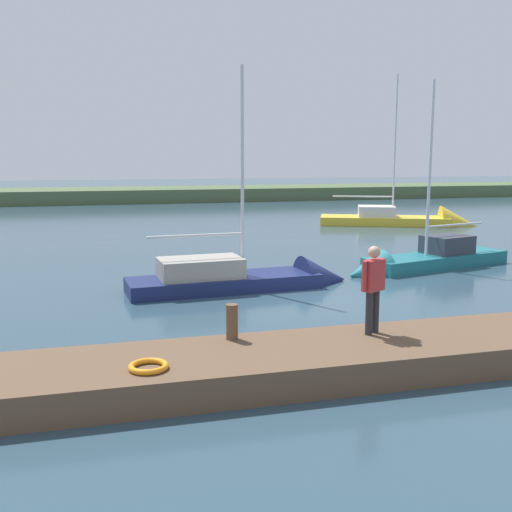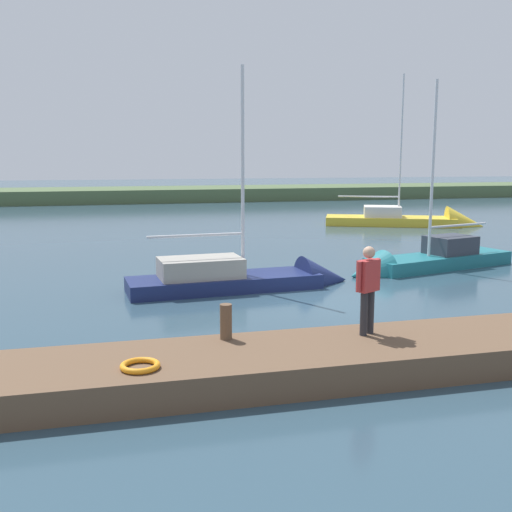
{
  "view_description": "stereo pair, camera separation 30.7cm",
  "coord_description": "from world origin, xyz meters",
  "views": [
    {
      "loc": [
        6.2,
        15.18,
        3.98
      ],
      "look_at": [
        1.72,
        -1.46,
        1.11
      ],
      "focal_mm": 41.32,
      "sensor_mm": 36.0,
      "label": 1
    },
    {
      "loc": [
        5.9,
        15.26,
        3.98
      ],
      "look_at": [
        1.72,
        -1.46,
        1.11
      ],
      "focal_mm": 41.32,
      "sensor_mm": 36.0,
      "label": 2
    }
  ],
  "objects": [
    {
      "name": "mooring_post_near",
      "position": [
        3.83,
        4.62,
        0.91
      ],
      "size": [
        0.23,
        0.23,
        0.68
      ],
      "primitive_type": "cylinder",
      "color": "brown",
      "rests_on": "dock_pier"
    },
    {
      "name": "sailboat_far_left",
      "position": [
        -11.91,
        -16.37,
        0.1
      ],
      "size": [
        9.38,
        5.74,
        9.94
      ],
      "rotation": [
        0.0,
        0.0,
        2.74
      ],
      "color": "gold",
      "rests_on": "ground_plane"
    },
    {
      "name": "sailboat_near_dock",
      "position": [
        1.63,
        -2.13,
        0.17
      ],
      "size": [
        7.15,
        2.21,
        7.46
      ],
      "rotation": [
        0.0,
        0.0,
        3.22
      ],
      "color": "navy",
      "rests_on": "ground_plane"
    },
    {
      "name": "life_ring_buoy",
      "position": [
        5.51,
        5.86,
        0.62
      ],
      "size": [
        0.66,
        0.66,
        0.1
      ],
      "primitive_type": "torus",
      "color": "orange",
      "rests_on": "dock_pier"
    },
    {
      "name": "far_shoreline",
      "position": [
        0.0,
        -41.48,
        0.0
      ],
      "size": [
        180.0,
        8.0,
        2.4
      ],
      "primitive_type": "cube",
      "color": "#4C603D",
      "rests_on": "ground_plane"
    },
    {
      "name": "ground_plane",
      "position": [
        0.0,
        0.0,
        0.0
      ],
      "size": [
        200.0,
        200.0,
        0.0
      ],
      "primitive_type": "plane",
      "color": "#2D4756"
    },
    {
      "name": "person_on_dock",
      "position": [
        1.1,
        4.99,
        1.58
      ],
      "size": [
        0.59,
        0.41,
        1.74
      ],
      "rotation": [
        0.0,
        0.0,
        2.05
      ],
      "color": "#28282D",
      "rests_on": "dock_pier"
    },
    {
      "name": "sailboat_far_right",
      "position": [
        -5.0,
        -3.58,
        0.17
      ],
      "size": [
        7.21,
        3.33,
        7.4
      ],
      "rotation": [
        0.0,
        0.0,
        0.26
      ],
      "color": "#1E6B75",
      "rests_on": "ground_plane"
    },
    {
      "name": "dock_pier",
      "position": [
        0.0,
        5.41,
        0.29
      ],
      "size": [
        25.52,
        2.25,
        0.57
      ],
      "primitive_type": "cube",
      "color": "brown",
      "rests_on": "ground_plane"
    }
  ]
}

